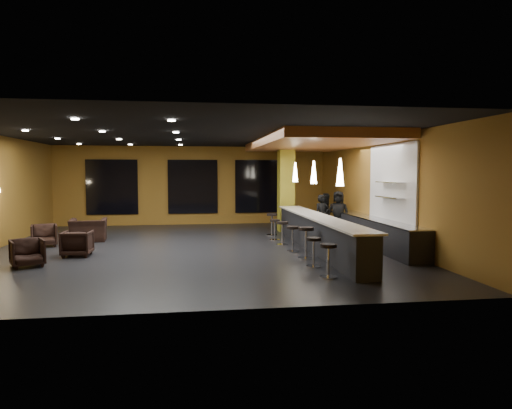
{
  "coord_description": "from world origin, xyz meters",
  "views": [
    {
      "loc": [
        -0.11,
        -14.14,
        2.36
      ],
      "look_at": [
        2.0,
        0.5,
        1.3
      ],
      "focal_mm": 32.0,
      "sensor_mm": 36.0,
      "label": 1
    }
  ],
  "objects": [
    {
      "name": "pendant_2",
      "position": [
        3.65,
        2.0,
        2.35
      ],
      "size": [
        0.2,
        0.2,
        0.7
      ],
      "primitive_type": "cone",
      "color": "white",
      "rests_on": "wood_soffit"
    },
    {
      "name": "wall_front",
      "position": [
        0.0,
        -6.55,
        1.75
      ],
      "size": [
        12.0,
        0.1,
        3.5
      ],
      "primitive_type": "cube",
      "color": "#8E6120",
      "rests_on": "floor"
    },
    {
      "name": "column",
      "position": [
        3.65,
        3.6,
        1.75
      ],
      "size": [
        0.6,
        0.6,
        3.5
      ],
      "primitive_type": "cube",
      "color": "olive",
      "rests_on": "floor"
    },
    {
      "name": "staff_c",
      "position": [
        5.25,
        1.9,
        0.83
      ],
      "size": [
        0.96,
        0.81,
        1.66
      ],
      "primitive_type": "imported",
      "rotation": [
        0.0,
        0.0,
        -0.42
      ],
      "color": "black",
      "rests_on": "floor"
    },
    {
      "name": "armchair_c",
      "position": [
        -4.71,
        0.97,
        0.35
      ],
      "size": [
        0.95,
        0.96,
        0.71
      ],
      "primitive_type": "imported",
      "rotation": [
        0.0,
        0.0,
        0.29
      ],
      "color": "black",
      "rests_on": "floor"
    },
    {
      "name": "tile_backsplash",
      "position": [
        5.96,
        -1.0,
        2.0
      ],
      "size": [
        0.06,
        3.2,
        2.4
      ],
      "primitive_type": "cube",
      "color": "white",
      "rests_on": "wall_right"
    },
    {
      "name": "armchair_a",
      "position": [
        -4.15,
        -2.22,
        0.35
      ],
      "size": [
        1.0,
        1.01,
        0.69
      ],
      "primitive_type": "imported",
      "rotation": [
        0.0,
        0.0,
        0.46
      ],
      "color": "black",
      "rests_on": "floor"
    },
    {
      "name": "window_left",
      "position": [
        -3.5,
        6.44,
        1.7
      ],
      "size": [
        2.2,
        0.06,
        2.4
      ],
      "primitive_type": "cube",
      "color": "black",
      "rests_on": "wall_back"
    },
    {
      "name": "prep_counter",
      "position": [
        5.65,
        -0.5,
        0.43
      ],
      "size": [
        0.7,
        6.0,
        0.86
      ],
      "primitive_type": "cube",
      "color": "black",
      "rests_on": "floor"
    },
    {
      "name": "pendant_0",
      "position": [
        3.65,
        -3.0,
        2.35
      ],
      "size": [
        0.2,
        0.2,
        0.7
      ],
      "primitive_type": "cone",
      "color": "white",
      "rests_on": "wood_soffit"
    },
    {
      "name": "pendant_1",
      "position": [
        3.65,
        -0.5,
        2.35
      ],
      "size": [
        0.2,
        0.2,
        0.7
      ],
      "primitive_type": "cone",
      "color": "white",
      "rests_on": "wood_soffit"
    },
    {
      "name": "bar_stool_2",
      "position": [
        2.99,
        -2.19,
        0.55
      ],
      "size": [
        0.44,
        0.44,
        0.87
      ],
      "rotation": [
        0.0,
        0.0,
        0.22
      ],
      "color": "silver",
      "rests_on": "floor"
    },
    {
      "name": "bar_stool_6",
      "position": [
        2.88,
        2.43,
        0.53
      ],
      "size": [
        0.42,
        0.42,
        0.82
      ],
      "rotation": [
        0.0,
        0.0,
        -0.16
      ],
      "color": "silver",
      "rests_on": "floor"
    },
    {
      "name": "window_center",
      "position": [
        0.0,
        6.44,
        1.7
      ],
      "size": [
        2.2,
        0.06,
        2.4
      ],
      "primitive_type": "cube",
      "color": "black",
      "rests_on": "wall_back"
    },
    {
      "name": "prep_top",
      "position": [
        5.65,
        -0.5,
        0.89
      ],
      "size": [
        0.72,
        6.0,
        0.03
      ],
      "primitive_type": "cube",
      "color": "silver",
      "rests_on": "prep_counter"
    },
    {
      "name": "bar_stool_5",
      "position": [
        2.77,
        1.26,
        0.46
      ],
      "size": [
        0.36,
        0.36,
        0.72
      ],
      "rotation": [
        0.0,
        0.0,
        -0.3
      ],
      "color": "silver",
      "rests_on": "floor"
    },
    {
      "name": "bar_top",
      "position": [
        3.65,
        -1.0,
        1.02
      ],
      "size": [
        0.78,
        8.1,
        0.05
      ],
      "primitive_type": "cube",
      "color": "white",
      "rests_on": "bar_counter"
    },
    {
      "name": "armchair_d",
      "position": [
        -3.57,
        1.93,
        0.38
      ],
      "size": [
        1.27,
        1.14,
        0.76
      ],
      "primitive_type": "imported",
      "rotation": [
        0.0,
        0.0,
        3.24
      ],
      "color": "black",
      "rests_on": "floor"
    },
    {
      "name": "armchair_b",
      "position": [
        -3.27,
        -0.89,
        0.36
      ],
      "size": [
        0.78,
        0.8,
        0.72
      ],
      "primitive_type": "imported",
      "rotation": [
        0.0,
        0.0,
        3.12
      ],
      "color": "black",
      "rests_on": "floor"
    },
    {
      "name": "bar_stool_3",
      "position": [
        2.88,
        -1.05,
        0.48
      ],
      "size": [
        0.38,
        0.38,
        0.76
      ],
      "rotation": [
        0.0,
        0.0,
        -0.02
      ],
      "color": "silver",
      "rests_on": "floor"
    },
    {
      "name": "ceiling",
      "position": [
        0.0,
        0.0,
        3.55
      ],
      "size": [
        12.0,
        13.0,
        0.1
      ],
      "primitive_type": "cube",
      "color": "black"
    },
    {
      "name": "bar_stool_1",
      "position": [
        2.91,
        -3.26,
        0.47
      ],
      "size": [
        0.37,
        0.37,
        0.74
      ],
      "rotation": [
        0.0,
        0.0,
        -0.44
      ],
      "color": "silver",
      "rests_on": "floor"
    },
    {
      "name": "bar_stool_0",
      "position": [
        2.92,
        -4.44,
        0.49
      ],
      "size": [
        0.39,
        0.39,
        0.76
      ],
      "rotation": [
        0.0,
        0.0,
        0.28
      ],
      "color": "silver",
      "rests_on": "floor"
    },
    {
      "name": "staff_a",
      "position": [
        4.64,
        1.91,
        0.77
      ],
      "size": [
        0.62,
        0.47,
        1.53
      ],
      "primitive_type": "imported",
      "rotation": [
        0.0,
        0.0,
        0.19
      ],
      "color": "black",
      "rests_on": "floor"
    },
    {
      "name": "wall_back",
      "position": [
        0.0,
        6.55,
        1.75
      ],
      "size": [
        12.0,
        0.1,
        3.5
      ],
      "primitive_type": "cube",
      "color": "#8E6120",
      "rests_on": "floor"
    },
    {
      "name": "wood_soffit",
      "position": [
        4.0,
        1.0,
        3.36
      ],
      "size": [
        3.6,
        8.0,
        0.28
      ],
      "primitive_type": "cube",
      "color": "#B16633",
      "rests_on": "ceiling"
    },
    {
      "name": "bar_counter",
      "position": [
        3.65,
        -1.0,
        0.5
      ],
      "size": [
        0.6,
        8.0,
        1.0
      ],
      "primitive_type": "cube",
      "color": "black",
      "rests_on": "floor"
    },
    {
      "name": "window_right",
      "position": [
        3.0,
        6.44,
        1.7
      ],
      "size": [
        2.2,
        0.06,
        2.4
      ],
      "primitive_type": "cube",
      "color": "black",
      "rests_on": "wall_back"
    },
    {
      "name": "wall_right",
      "position": [
        6.05,
        0.0,
        1.75
      ],
      "size": [
        0.1,
        13.0,
        3.5
      ],
      "primitive_type": "cube",
      "color": "#8E6120",
      "rests_on": "floor"
    },
    {
      "name": "staff_b",
      "position": [
        5.03,
        2.6,
        0.77
      ],
      "size": [
        0.82,
        0.68,
        1.54
      ],
      "primitive_type": "imported",
      "rotation": [
        0.0,
        0.0,
        0.14
      ],
      "color": "black",
      "rests_on": "floor"
    },
    {
      "name": "wall_shelf_lower",
      "position": [
        5.82,
        -1.2,
        1.6
      ],
      "size": [
        0.3,
        1.5,
        0.03
      ],
      "primitive_type": "cube",
      "color": "silver",
      "rests_on": "wall_right"
    },
    {
      "name": "bar_stool_4",
      "position": [
        2.81,
        0.17,
        0.49
      ],
      "size": [
        0.39,
        0.39,
        0.76
      ],
      "rotation": [
        0.0,
        0.0,
        -0.2
      ],
      "color": "silver",
      "rests_on": "floor"
    },
    {
      "name": "floor",
      "position": [
        0.0,
        0.0,
        -0.05
      ],
      "size": [
        12.0,
        13.0,
        0.1
      ],
      "primitive_type": "cube",
      "color": "black",
      "rests_on": "ground"
    },
    {
      "name": "wall_shelf_upper",
      "position": [
        5.82,
        -1.2,
        2.05
      ],
      "size": [
        0.3,
        1.5,
        0.03
      ],
      "primitive_type": "cube",
      "color": "silver",
      "rests_on": "wall_right"
    }
  ]
}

